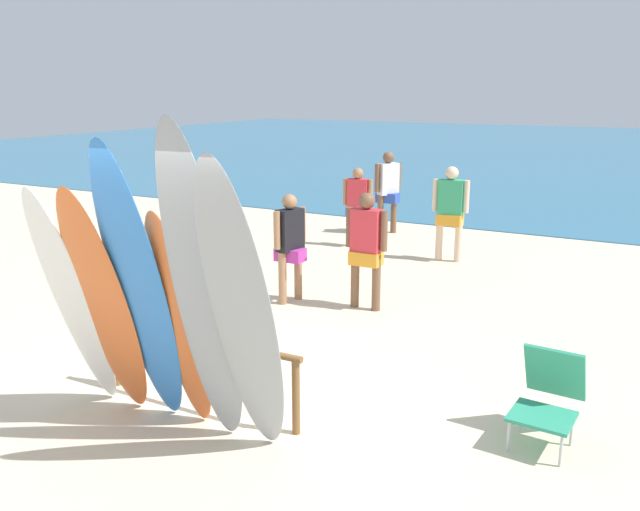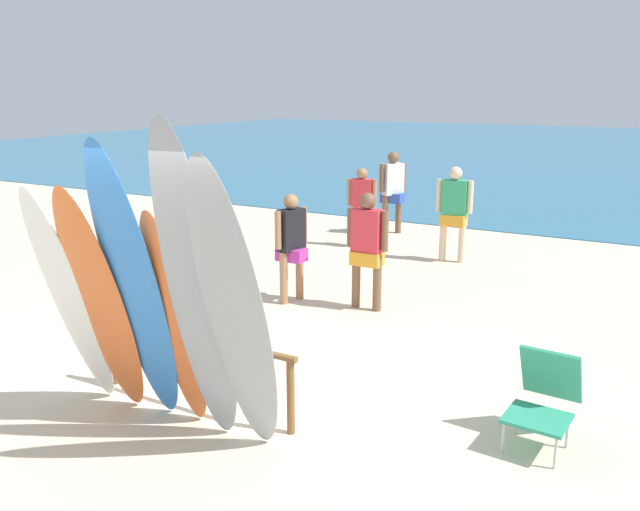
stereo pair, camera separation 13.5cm
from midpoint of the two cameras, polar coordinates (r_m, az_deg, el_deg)
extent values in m
plane|color=beige|center=(19.08, 16.26, 4.93)|extent=(60.00, 60.00, 0.00)
cube|color=teal|center=(33.94, 21.62, 8.43)|extent=(60.00, 40.00, 0.02)
cylinder|color=brown|center=(7.03, -17.74, -7.99)|extent=(0.07, 0.07, 0.70)
cylinder|color=brown|center=(5.82, -2.77, -12.07)|extent=(0.07, 0.07, 0.70)
cylinder|color=brown|center=(6.23, -11.16, -6.98)|extent=(2.20, 0.06, 0.06)
ellipsoid|color=white|center=(6.33, -21.14, -3.67)|extent=(0.50, 0.80, 2.17)
ellipsoid|color=orange|center=(6.05, -18.70, -4.13)|extent=(0.57, 0.76, 2.20)
ellipsoid|color=#337AD1|center=(5.73, -15.97, -2.91)|extent=(0.58, 0.85, 2.59)
ellipsoid|color=orange|center=(5.74, -12.70, -5.67)|extent=(0.51, 0.60, 2.02)
ellipsoid|color=#999EA3|center=(5.27, -10.86, -3.11)|extent=(0.58, 0.74, 2.76)
ellipsoid|color=#999EA3|center=(5.00, -7.44, -5.25)|extent=(0.62, 0.97, 2.55)
cylinder|color=beige|center=(11.58, 11.52, 1.39)|extent=(0.12, 0.12, 0.79)
cylinder|color=beige|center=(11.63, 9.92, 1.52)|extent=(0.12, 0.12, 0.79)
cube|color=orange|center=(11.53, 10.79, 3.07)|extent=(0.43, 0.26, 0.19)
cube|color=#33A36B|center=(11.47, 10.88, 4.90)|extent=(0.43, 0.26, 0.62)
sphere|color=beige|center=(11.41, 10.98, 7.00)|extent=(0.22, 0.22, 0.22)
cylinder|color=beige|center=(11.42, 12.19, 4.98)|extent=(0.10, 0.10, 0.55)
cylinder|color=beige|center=(11.51, 9.60, 5.17)|extent=(0.10, 0.10, 0.55)
cylinder|color=#9E704C|center=(12.50, 2.25, 2.45)|extent=(0.11, 0.11, 0.72)
cylinder|color=#9E704C|center=(12.44, 3.58, 2.37)|extent=(0.11, 0.11, 0.72)
cube|color=#2D4CB2|center=(12.41, 2.94, 3.78)|extent=(0.39, 0.24, 0.17)
cube|color=#DB333D|center=(12.35, 2.96, 5.32)|extent=(0.40, 0.26, 0.56)
sphere|color=#9E704C|center=(12.30, 2.98, 7.09)|extent=(0.20, 0.20, 0.20)
cylinder|color=#9E704C|center=(12.40, 1.88, 5.52)|extent=(0.09, 0.09, 0.50)
cylinder|color=#9E704C|center=(12.29, 4.04, 5.41)|extent=(0.09, 0.09, 0.50)
cylinder|color=brown|center=(13.72, 6.09, 3.64)|extent=(0.12, 0.12, 0.81)
cylinder|color=brown|center=(13.52, 4.94, 3.52)|extent=(0.12, 0.12, 0.81)
cube|color=#2D4CB2|center=(13.56, 5.56, 5.00)|extent=(0.44, 0.27, 0.19)
cube|color=silver|center=(13.50, 5.60, 6.60)|extent=(0.41, 0.47, 0.64)
sphere|color=brown|center=(13.45, 5.64, 8.42)|extent=(0.23, 0.23, 0.23)
cylinder|color=brown|center=(13.66, 6.52, 6.81)|extent=(0.10, 0.10, 0.57)
cylinder|color=brown|center=(13.34, 4.66, 6.68)|extent=(0.10, 0.10, 0.57)
cylinder|color=#9E704C|center=(9.15, -3.68, -1.98)|extent=(0.11, 0.11, 0.74)
cylinder|color=#9E704C|center=(9.35, -2.31, -1.60)|extent=(0.11, 0.11, 0.74)
cube|color=#B23399|center=(9.17, -3.01, 0.08)|extent=(0.40, 0.24, 0.18)
cube|color=black|center=(9.09, -3.04, 2.21)|extent=(0.29, 0.42, 0.58)
sphere|color=#9E704C|center=(9.01, -3.07, 4.66)|extent=(0.21, 0.21, 0.21)
cylinder|color=#9E704C|center=(8.92, -4.18, 2.17)|extent=(0.09, 0.09, 0.51)
cylinder|color=#9E704C|center=(9.25, -1.94, 2.64)|extent=(0.09, 0.09, 0.51)
cylinder|color=brown|center=(9.03, 2.61, -2.08)|extent=(0.12, 0.12, 0.77)
cylinder|color=brown|center=(8.89, 4.44, -2.37)|extent=(0.12, 0.12, 0.77)
cube|color=orange|center=(8.87, 3.55, -0.22)|extent=(0.41, 0.26, 0.19)
cube|color=#DB333D|center=(8.79, 3.59, 2.08)|extent=(0.41, 0.22, 0.60)
sphere|color=brown|center=(8.71, 3.63, 4.72)|extent=(0.22, 0.22, 0.22)
cylinder|color=brown|center=(8.89, 2.12, 2.47)|extent=(0.09, 0.09, 0.54)
cylinder|color=brown|center=(8.67, 5.10, 2.11)|extent=(0.09, 0.09, 0.54)
cylinder|color=#B7B7BC|center=(5.85, 15.29, -14.82)|extent=(0.02, 0.02, 0.28)
cylinder|color=#B7B7BC|center=(5.76, 19.41, -15.62)|extent=(0.02, 0.02, 0.28)
cylinder|color=#B7B7BC|center=(6.17, 16.38, -13.27)|extent=(0.02, 0.02, 0.28)
cylinder|color=#B7B7BC|center=(6.09, 20.28, -13.99)|extent=(0.02, 0.02, 0.28)
cube|color=#2D9370|center=(5.89, 17.95, -13.08)|extent=(0.54, 0.49, 0.03)
cube|color=#2D9370|center=(6.09, 19.00, -9.52)|extent=(0.52, 0.31, 0.51)
camera|label=1|loc=(0.07, -90.48, -0.12)|focal=37.09mm
camera|label=2|loc=(0.07, 89.52, 0.12)|focal=37.09mm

